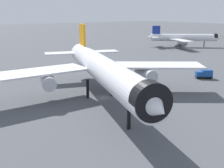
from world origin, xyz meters
TOP-DOWN VIEW (x-y plane):
  - ground at (0.00, 0.00)m, footprint 900.00×900.00m
  - airliner_near_gate at (1.15, -1.49)m, footprint 64.50×57.60m
  - airliner_far_taxiway at (-57.12, 104.11)m, footprint 36.76×39.83m
  - service_truck_front at (3.23, 39.63)m, footprint 5.23×5.73m
  - baggage_cart_trailing at (-37.58, -2.56)m, footprint 2.56×2.16m

SIDE VIEW (x-z plane):
  - ground at x=0.00m, z-range 0.00..0.00m
  - baggage_cart_trailing at x=-37.58m, z-range 0.07..1.89m
  - service_truck_front at x=3.23m, z-range 0.09..3.09m
  - airliner_far_taxiway at x=-57.12m, z-range -0.79..12.51m
  - airliner_near_gate at x=1.15m, z-range -1.08..17.11m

